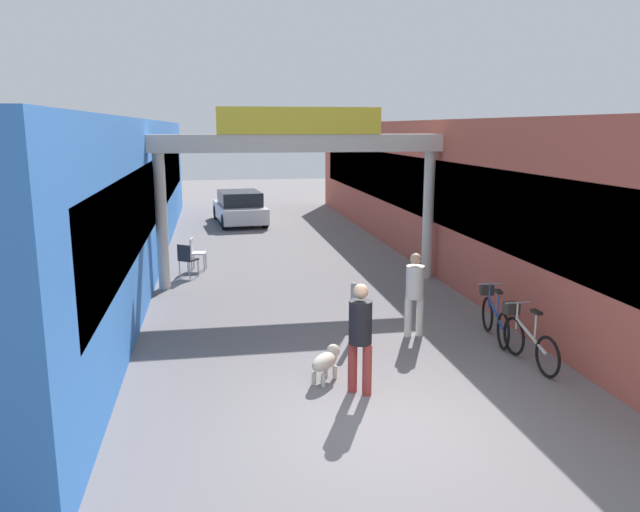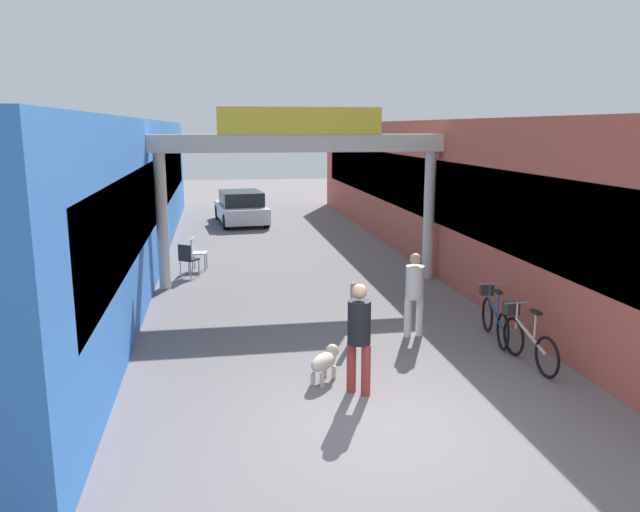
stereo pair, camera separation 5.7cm
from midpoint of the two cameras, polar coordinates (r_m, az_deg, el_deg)
name	(u,v)px [view 2 (the right image)]	position (r m, az deg, el deg)	size (l,w,h in m)	color
ground_plane	(379,422)	(8.68, 5.65, -14.91)	(80.00, 80.00, 0.00)	slate
storefront_left	(108,193)	(18.81, -18.77, 5.45)	(3.00, 26.00, 4.07)	blue
storefront_right	(448,188)	(19.91, 11.72, 6.14)	(3.00, 26.00, 4.07)	#B25142
arcade_sign_gateway	(300,159)	(15.38, -1.74, 8.86)	(7.40, 0.47, 4.35)	beige
pedestrian_with_dog	(359,332)	(9.17, 3.77, -6.92)	(0.48, 0.48, 1.67)	#99332D
pedestrian_companion	(415,290)	(11.78, 8.78, -3.05)	(0.39, 0.38, 1.60)	silver
dog_on_leash	(325,361)	(9.82, 0.66, -9.53)	(0.63, 0.69, 0.52)	beige
bicycle_silver_nearest	(526,338)	(11.01, 18.48, -7.15)	(0.46, 1.69, 0.98)	black
bicycle_blue_second	(493,316)	(12.11, 15.71, -5.26)	(0.46, 1.68, 0.98)	black
bollard_post_metal	(353,311)	(11.51, 3.16, -5.07)	(0.10, 0.10, 1.11)	gray
cafe_chair_black_nearer	(187,257)	(16.65, -11.95, -0.12)	(0.56, 0.56, 0.89)	gray
cafe_chair_aluminium_farther	(196,250)	(17.53, -11.15, 0.50)	(0.45, 0.45, 0.89)	gray
parked_car_white	(241,208)	(25.78, -7.17, 4.40)	(2.14, 4.15, 1.33)	silver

